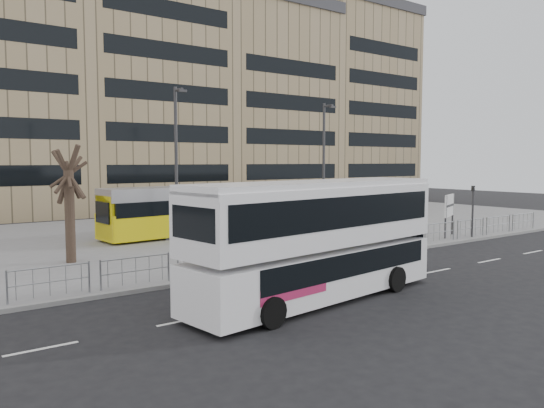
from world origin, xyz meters
TOP-DOWN VIEW (x-y plane):
  - ground at (0.00, 0.00)m, footprint 120.00×120.00m
  - plaza at (0.00, 12.00)m, footprint 64.00×24.00m
  - kerb at (0.00, 0.05)m, footprint 64.00×0.25m
  - building_row at (1.55, 34.27)m, footprint 70.40×18.40m
  - pedestrian_barrier at (2.00, 0.50)m, footprint 32.07×0.07m
  - road_markings at (1.00, -4.00)m, footprint 62.00×0.12m
  - double_decker_bus at (-5.29, -4.54)m, footprint 10.34×3.60m
  - tram at (5.45, 12.05)m, footprint 25.80×4.59m
  - station_sign at (10.54, 1.48)m, footprint 2.07×0.97m
  - ad_panel at (4.23, 0.40)m, footprint 0.75×0.19m
  - pedestrian at (-1.32, 6.44)m, footprint 0.66×0.79m
  - traffic_light_west at (-4.07, 2.14)m, footprint 0.20×0.23m
  - traffic_light_east at (11.46, 0.50)m, footprint 0.18×0.22m
  - lamp_post_west at (-4.06, 8.54)m, footprint 0.45×1.04m
  - lamp_post_east at (7.37, 9.29)m, footprint 0.45×1.04m
  - bare_tree at (-10.34, 6.54)m, footprint 4.21×4.21m

SIDE VIEW (x-z plane):
  - ground at x=0.00m, z-range 0.00..0.00m
  - road_markings at x=1.00m, z-range 0.00..0.01m
  - kerb at x=0.00m, z-range -0.01..0.16m
  - plaza at x=0.00m, z-range 0.00..0.15m
  - ad_panel at x=4.23m, z-range 0.27..1.67m
  - pedestrian_barrier at x=2.00m, z-range 0.43..1.53m
  - pedestrian at x=-1.32m, z-range 0.15..2.00m
  - tram at x=5.45m, z-range 0.15..3.18m
  - station_sign at x=10.54m, z-range 0.64..3.20m
  - traffic_light_west at x=-4.07m, z-range 0.57..3.67m
  - traffic_light_east at x=11.46m, z-range 0.57..3.67m
  - double_decker_bus at x=-5.29m, z-range 0.16..4.22m
  - lamp_post_east at x=7.37m, z-range 0.53..8.99m
  - lamp_post_west at x=-4.06m, z-range 0.53..9.09m
  - bare_tree at x=-10.34m, z-range 1.88..9.21m
  - building_row at x=1.55m, z-range -2.69..28.51m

